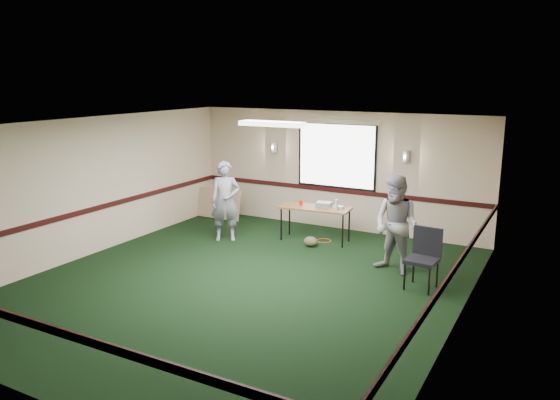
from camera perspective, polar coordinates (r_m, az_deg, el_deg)
The scene contains 13 objects.
ground at distance 9.46m, azimuth -3.82°, elevation -8.65°, with size 8.00×8.00×0.00m, color black.
room_shell at distance 10.82m, azimuth 2.09°, elevation 2.81°, with size 8.00×8.02×8.00m.
folding_table at distance 11.62m, azimuth 3.70°, elevation -1.00°, with size 1.54×0.74×0.75m.
projector at distance 11.62m, azimuth 4.62°, elevation -0.47°, with size 0.31×0.26×0.10m, color gray.
game_console at distance 11.55m, azimuth 6.20°, elevation -0.73°, with size 0.19×0.15×0.05m, color silver.
red_cup at distance 11.73m, azimuth 2.20°, elevation -0.29°, with size 0.08×0.08×0.11m, color red.
water_bottle at distance 11.39m, azimuth 5.92°, elevation -0.48°, with size 0.07×0.07×0.22m, color #88B8DF.
duffel_bag at distance 11.37m, azimuth 3.23°, elevation -4.36°, with size 0.30×0.23×0.21m, color #403624.
cable_coil at distance 11.79m, azimuth 4.61°, elevation -4.25°, with size 0.31×0.31×0.02m, color #DB481B.
folded_table at distance 13.69m, azimuth -6.77°, elevation -0.35°, with size 1.42×0.06×0.73m, color #9C7F60.
conference_chair at distance 9.41m, azimuth 14.84°, elevation -5.39°, with size 0.53×0.55×1.01m.
person_left at distance 11.69m, azimuth -5.73°, elevation -0.11°, with size 0.63×0.41×1.72m, color #3B4C82.
person_right at distance 9.88m, azimuth 12.04°, elevation -2.56°, with size 0.86×0.67×1.78m, color #7F97C5.
Camera 1 is at (4.76, -7.42, 3.45)m, focal length 35.00 mm.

